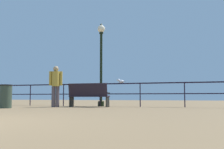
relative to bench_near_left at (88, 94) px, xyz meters
name	(u,v)px	position (x,y,z in m)	size (l,w,h in m)	color
pier_railing	(100,89)	(0.22, 0.78, 0.21)	(18.17, 0.05, 1.02)	black
bench_near_left	(88,94)	(0.00, 0.00, 0.00)	(1.71, 0.67, 0.98)	black
lamppost_center	(101,57)	(0.20, 0.97, 1.71)	(0.34, 0.34, 3.82)	black
person_at_railing	(56,83)	(-1.19, -0.64, 0.43)	(0.50, 0.32, 1.68)	#504449
seagull_on_rail	(121,81)	(1.18, 0.78, 0.56)	(0.39, 0.19, 0.18)	silver
trash_bin	(6,96)	(-2.44, -2.05, -0.10)	(0.45, 0.45, 0.87)	#303E30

